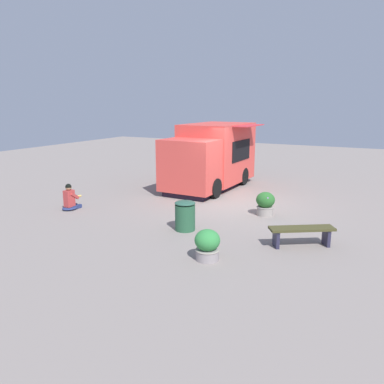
% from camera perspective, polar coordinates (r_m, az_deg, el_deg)
% --- Properties ---
extents(ground_plane, '(40.00, 40.00, 0.00)m').
position_cam_1_polar(ground_plane, '(13.60, 5.94, -1.63)').
color(ground_plane, gray).
extents(food_truck, '(2.82, 4.67, 2.55)m').
position_cam_1_polar(food_truck, '(15.82, 2.75, 5.01)').
color(food_truck, '#DD463E').
rests_on(food_truck, ground_plane).
extents(person_customer, '(0.46, 0.75, 0.86)m').
position_cam_1_polar(person_customer, '(13.28, -17.32, -1.08)').
color(person_customer, navy).
rests_on(person_customer, ground_plane).
extents(planter_flowering_near, '(0.57, 0.57, 0.70)m').
position_cam_1_polar(planter_flowering_near, '(8.68, 2.25, -7.66)').
color(planter_flowering_near, gray).
rests_on(planter_flowering_near, ground_plane).
extents(planter_flowering_far, '(0.57, 0.57, 0.73)m').
position_cam_1_polar(planter_flowering_far, '(12.22, 10.63, -1.63)').
color(planter_flowering_far, gray).
rests_on(planter_flowering_far, ground_plane).
extents(plaza_bench, '(1.53, 1.18, 0.48)m').
position_cam_1_polar(plaza_bench, '(9.83, 15.68, -5.64)').
color(plaza_bench, '#413E20').
rests_on(plaza_bench, ground_plane).
extents(trash_bin, '(0.56, 0.56, 0.82)m').
position_cam_1_polar(trash_bin, '(10.62, -1.01, -3.42)').
color(trash_bin, '#265639').
rests_on(trash_bin, ground_plane).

